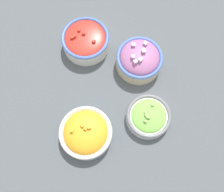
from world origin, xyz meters
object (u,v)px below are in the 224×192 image
Objects in this scene: bowl_red_onion at (139,59)px; bowl_cherry_tomatoes at (86,40)px; bowl_squash at (86,133)px; bowl_lettuce at (148,116)px.

bowl_red_onion is 0.19m from bowl_cherry_tomatoes.
bowl_red_onion is 0.30m from bowl_squash.
bowl_cherry_tomatoes is at bearing 83.07° from bowl_red_onion.
bowl_red_onion is at bearing 22.63° from bowl_lettuce.
bowl_cherry_tomatoes is at bearing 17.05° from bowl_squash.
bowl_squash is 1.01× the size of bowl_cherry_tomatoes.
bowl_cherry_tomatoes is (0.02, 0.19, -0.00)m from bowl_red_onion.
bowl_cherry_tomatoes is (0.20, 0.27, 0.01)m from bowl_lettuce.
bowl_lettuce is 0.87× the size of bowl_squash.
bowl_lettuce is 0.20m from bowl_squash.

